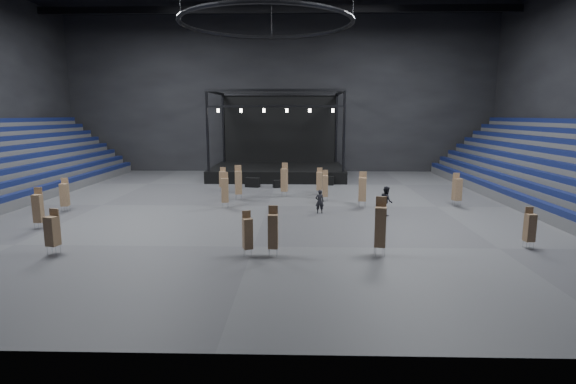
{
  "coord_description": "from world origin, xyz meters",
  "views": [
    {
      "loc": [
        2.38,
        -32.71,
        6.69
      ],
      "look_at": [
        1.56,
        -2.0,
        1.4
      ],
      "focal_mm": 28.0,
      "sensor_mm": 36.0,
      "label": 1
    }
  ],
  "objects_px": {
    "chair_stack_7": "(284,179)",
    "chair_stack_13": "(319,181)",
    "man_center": "(320,202)",
    "chair_stack_9": "(362,189)",
    "chair_stack_12": "(530,227)",
    "chair_stack_5": "(65,194)",
    "chair_stack_0": "(223,179)",
    "flight_case_mid": "(279,184)",
    "crew_member": "(386,201)",
    "chair_stack_4": "(248,233)",
    "chair_stack_1": "(38,208)",
    "chair_stack_3": "(457,189)",
    "chair_stack_14": "(380,226)",
    "stage": "(278,163)",
    "chair_stack_8": "(273,230)",
    "chair_stack_2": "(238,182)",
    "chair_stack_6": "(325,185)",
    "flight_case_right": "(327,181)",
    "flight_case_left": "(253,182)",
    "chair_stack_11": "(225,190)",
    "chair_stack_10": "(52,230)"
  },
  "relations": [
    {
      "from": "chair_stack_0",
      "to": "chair_stack_9",
      "type": "xyz_separation_m",
      "value": [
        11.37,
        -6.37,
        0.21
      ]
    },
    {
      "from": "flight_case_right",
      "to": "chair_stack_2",
      "type": "xyz_separation_m",
      "value": [
        -7.54,
        -7.71,
        0.99
      ]
    },
    {
      "from": "stage",
      "to": "chair_stack_0",
      "type": "xyz_separation_m",
      "value": [
        -4.4,
        -10.11,
        -0.29
      ]
    },
    {
      "from": "chair_stack_7",
      "to": "man_center",
      "type": "relative_size",
      "value": 1.71
    },
    {
      "from": "flight_case_left",
      "to": "chair_stack_11",
      "type": "relative_size",
      "value": 0.51
    },
    {
      "from": "chair_stack_11",
      "to": "chair_stack_8",
      "type": "bearing_deg",
      "value": -77.06
    },
    {
      "from": "chair_stack_4",
      "to": "chair_stack_1",
      "type": "bearing_deg",
      "value": 137.99
    },
    {
      "from": "flight_case_mid",
      "to": "chair_stack_12",
      "type": "distance_m",
      "value": 23.31
    },
    {
      "from": "flight_case_left",
      "to": "chair_stack_9",
      "type": "bearing_deg",
      "value": -44.99
    },
    {
      "from": "chair_stack_12",
      "to": "chair_stack_14",
      "type": "distance_m",
      "value": 7.88
    },
    {
      "from": "chair_stack_0",
      "to": "man_center",
      "type": "bearing_deg",
      "value": -42.98
    },
    {
      "from": "flight_case_mid",
      "to": "chair_stack_14",
      "type": "bearing_deg",
      "value": -74.03
    },
    {
      "from": "chair_stack_5",
      "to": "chair_stack_12",
      "type": "height_order",
      "value": "chair_stack_5"
    },
    {
      "from": "chair_stack_2",
      "to": "chair_stack_14",
      "type": "distance_m",
      "value": 16.76
    },
    {
      "from": "flight_case_mid",
      "to": "crew_member",
      "type": "xyz_separation_m",
      "value": [
        7.78,
        -11.49,
        0.64
      ]
    },
    {
      "from": "chair_stack_9",
      "to": "chair_stack_12",
      "type": "relative_size",
      "value": 1.23
    },
    {
      "from": "chair_stack_4",
      "to": "chair_stack_14",
      "type": "relative_size",
      "value": 0.77
    },
    {
      "from": "chair_stack_9",
      "to": "chair_stack_5",
      "type": "bearing_deg",
      "value": -164.6
    },
    {
      "from": "crew_member",
      "to": "chair_stack_14",
      "type": "bearing_deg",
      "value": 165.39
    },
    {
      "from": "chair_stack_12",
      "to": "crew_member",
      "type": "distance_m",
      "value": 9.43
    },
    {
      "from": "chair_stack_13",
      "to": "chair_stack_10",
      "type": "bearing_deg",
      "value": -121.01
    },
    {
      "from": "chair_stack_4",
      "to": "chair_stack_8",
      "type": "distance_m",
      "value": 1.23
    },
    {
      "from": "chair_stack_11",
      "to": "chair_stack_13",
      "type": "bearing_deg",
      "value": 31.19
    },
    {
      "from": "stage",
      "to": "chair_stack_3",
      "type": "xyz_separation_m",
      "value": [
        14.0,
        -15.96,
        -0.15
      ]
    },
    {
      "from": "chair_stack_4",
      "to": "chair_stack_9",
      "type": "distance_m",
      "value": 13.72
    },
    {
      "from": "chair_stack_14",
      "to": "crew_member",
      "type": "xyz_separation_m",
      "value": [
        1.97,
        8.81,
        -0.47
      ]
    },
    {
      "from": "chair_stack_5",
      "to": "chair_stack_14",
      "type": "bearing_deg",
      "value": -30.47
    },
    {
      "from": "chair_stack_2",
      "to": "chair_stack_12",
      "type": "height_order",
      "value": "chair_stack_2"
    },
    {
      "from": "chair_stack_7",
      "to": "chair_stack_14",
      "type": "relative_size",
      "value": 0.98
    },
    {
      "from": "flight_case_right",
      "to": "chair_stack_2",
      "type": "bearing_deg",
      "value": -134.37
    },
    {
      "from": "stage",
      "to": "chair_stack_9",
      "type": "relative_size",
      "value": 5.37
    },
    {
      "from": "chair_stack_0",
      "to": "chair_stack_2",
      "type": "bearing_deg",
      "value": -58.96
    },
    {
      "from": "flight_case_mid",
      "to": "stage",
      "type": "bearing_deg",
      "value": 93.21
    },
    {
      "from": "chair_stack_2",
      "to": "chair_stack_4",
      "type": "relative_size",
      "value": 1.26
    },
    {
      "from": "chair_stack_13",
      "to": "man_center",
      "type": "distance_m",
      "value": 7.32
    },
    {
      "from": "chair_stack_7",
      "to": "chair_stack_13",
      "type": "bearing_deg",
      "value": 27.5
    },
    {
      "from": "chair_stack_2",
      "to": "crew_member",
      "type": "height_order",
      "value": "chair_stack_2"
    },
    {
      "from": "chair_stack_5",
      "to": "chair_stack_13",
      "type": "xyz_separation_m",
      "value": [
        18.04,
        7.28,
        -0.05
      ]
    },
    {
      "from": "chair_stack_10",
      "to": "crew_member",
      "type": "xyz_separation_m",
      "value": [
        17.77,
        9.04,
        -0.21
      ]
    },
    {
      "from": "chair_stack_12",
      "to": "crew_member",
      "type": "bearing_deg",
      "value": 122.1
    },
    {
      "from": "chair_stack_1",
      "to": "man_center",
      "type": "height_order",
      "value": "chair_stack_1"
    },
    {
      "from": "chair_stack_3",
      "to": "chair_stack_9",
      "type": "bearing_deg",
      "value": 171.85
    },
    {
      "from": "chair_stack_8",
      "to": "chair_stack_4",
      "type": "bearing_deg",
      "value": -179.53
    },
    {
      "from": "flight_case_mid",
      "to": "flight_case_right",
      "type": "bearing_deg",
      "value": 20.25
    },
    {
      "from": "chair_stack_1",
      "to": "chair_stack_11",
      "type": "height_order",
      "value": "chair_stack_11"
    },
    {
      "from": "chair_stack_7",
      "to": "chair_stack_13",
      "type": "distance_m",
      "value": 3.07
    },
    {
      "from": "chair_stack_9",
      "to": "chair_stack_14",
      "type": "height_order",
      "value": "chair_stack_14"
    },
    {
      "from": "chair_stack_9",
      "to": "chair_stack_7",
      "type": "bearing_deg",
      "value": 153.62
    },
    {
      "from": "chair_stack_7",
      "to": "chair_stack_9",
      "type": "xyz_separation_m",
      "value": [
        5.86,
        -4.25,
        -0.06
      ]
    },
    {
      "from": "chair_stack_6",
      "to": "crew_member",
      "type": "relative_size",
      "value": 1.24
    }
  ]
}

